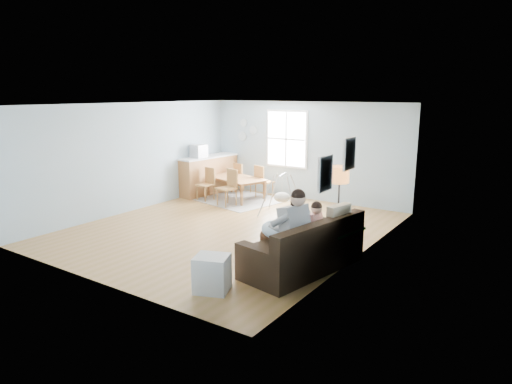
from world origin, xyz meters
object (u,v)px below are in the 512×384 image
Objects in this scene: sofa at (306,252)px; baby_swing at (282,197)px; chair_sw at (207,182)px; floor_lamp at (339,182)px; dining_table at (235,188)px; chair_nw at (241,176)px; chair_ne at (262,180)px; chair_se at (229,185)px; toddler at (311,222)px; counter at (208,174)px; storage_cube at (211,274)px; monitor at (199,151)px; father at (287,228)px.

sofa is 3.63m from baby_swing.
sofa reaches higher than chair_sw.
floor_lamp is 5.09m from dining_table.
chair_nw is 0.90m from chair_ne.
toddler is at bearing -34.96° from chair_se.
chair_sw is at bearing -51.69° from counter.
monitor is (-4.45, 4.85, 1.02)m from storage_cube.
chair_nw is (-4.57, 3.28, -0.86)m from floor_lamp.
dining_table is 4.00× the size of monitor.
chair_ne is at bearing 127.65° from father.
floor_lamp reaches higher than father.
chair_se is (0.32, -0.69, 0.25)m from dining_table.
chair_sw is 0.85m from counter.
father is 6.41m from counter.
chair_nw is 1.46m from monitor.
counter is (-5.21, 3.70, 0.24)m from sofa.
toddler is 1.05× the size of chair_sw.
counter reaches higher than chair_ne.
floor_lamp is 0.81× the size of counter.
sofa is 1.37× the size of dining_table.
floor_lamp is 3.16m from baby_swing.
toddler is 5.28m from dining_table.
storage_cube is 6.25m from chair_ne.
storage_cube is at bearing -117.15° from sofa.
storage_cube is 0.36× the size of dining_table.
monitor is (-1.44, 0.46, 0.74)m from chair_se.
chair_se reaches higher than sofa.
chair_ne is 2.16× the size of monitor.
chair_se is at bearing 138.88° from father.
baby_swing reaches higher than chair_se.
chair_sw is 2.07× the size of monitor.
chair_se reaches higher than chair_ne.
monitor is at bearing 132.52° from storage_cube.
father reaches higher than dining_table.
storage_cube is 0.70× the size of chair_nw.
counter reaches higher than sofa.
chair_nw is (-0.63, 1.39, -0.04)m from chair_se.
counter reaches higher than chair_sw.
counter is at bearing 130.24° from storage_cube.
chair_se is (-3.60, 3.14, -0.23)m from father.
monitor is (-5.20, 3.09, 0.52)m from toddler.
father is 5.50m from chair_ne.
floor_lamp is at bearing -23.18° from chair_sw.
toddler is 0.97m from floor_lamp.
baby_swing is (-2.15, 2.66, -0.34)m from toddler.
toddler is 6.07m from monitor.
dining_table is 2.04m from baby_swing.
dining_table is (-4.07, 3.32, -0.47)m from toddler.
toddler is 2.17× the size of monitor.
father is 1.63× the size of chair_nw.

